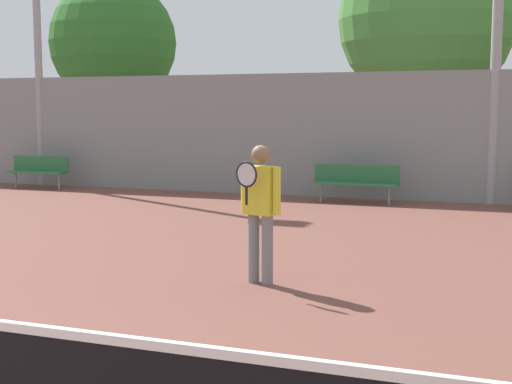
{
  "coord_description": "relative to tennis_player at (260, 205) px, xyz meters",
  "views": [
    {
      "loc": [
        3.91,
        -2.99,
        2.14
      ],
      "look_at": [
        0.5,
        6.32,
        0.99
      ],
      "focal_mm": 50.0,
      "sensor_mm": 36.0,
      "label": 1
    }
  ],
  "objects": [
    {
      "name": "back_fence",
      "position": [
        -0.99,
        8.8,
        0.53
      ],
      "size": [
        24.82,
        0.06,
        3.02
      ],
      "color": "gray",
      "rests_on": "ground_plane"
    },
    {
      "name": "tree_green_broad",
      "position": [
        -10.26,
        13.57,
        3.41
      ],
      "size": [
        4.33,
        4.33,
        6.59
      ],
      "color": "brown",
      "rests_on": "ground_plane"
    },
    {
      "name": "bench_adjacent_court",
      "position": [
        -9.24,
        7.93,
        -0.44
      ],
      "size": [
        1.75,
        0.4,
        0.87
      ],
      "color": "#28663D",
      "rests_on": "ground_plane"
    },
    {
      "name": "tree_dark_dense",
      "position": [
        0.14,
        14.75,
        3.88
      ],
      "size": [
        5.4,
        5.4,
        7.57
      ],
      "color": "brown",
      "rests_on": "ground_plane"
    },
    {
      "name": "tennis_player",
      "position": [
        0.0,
        0.0,
        0.0
      ],
      "size": [
        0.56,
        0.48,
        1.71
      ],
      "rotation": [
        0.0,
        0.0,
        -0.29
      ],
      "color": "slate",
      "rests_on": "ground_plane"
    },
    {
      "name": "bench_courtside_far",
      "position": [
        -0.53,
        7.93,
        -0.44
      ],
      "size": [
        1.98,
        0.4,
        0.87
      ],
      "color": "#28663D",
      "rests_on": "ground_plane"
    }
  ]
}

